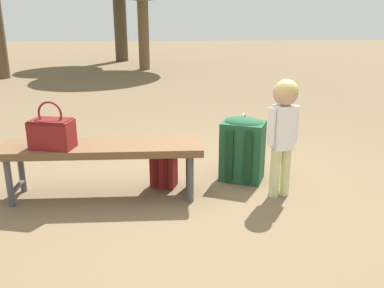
% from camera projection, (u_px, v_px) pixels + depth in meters
% --- Properties ---
extents(ground_plane, '(40.00, 40.00, 0.00)m').
position_uv_depth(ground_plane, '(196.00, 203.00, 3.28)').
color(ground_plane, brown).
rests_on(ground_plane, ground).
extents(park_bench, '(1.60, 0.42, 0.45)m').
position_uv_depth(park_bench, '(102.00, 151.00, 3.29)').
color(park_bench, brown).
rests_on(park_bench, ground).
extents(handbag, '(0.35, 0.24, 0.37)m').
position_uv_depth(handbag, '(52.00, 132.00, 3.15)').
color(handbag, maroon).
rests_on(handbag, park_bench).
extents(child_standing, '(0.25, 0.20, 0.97)m').
position_uv_depth(child_standing, '(284.00, 120.00, 3.23)').
color(child_standing, '#CCCC8C').
rests_on(child_standing, ground).
extents(backpack_large, '(0.44, 0.40, 0.62)m').
position_uv_depth(backpack_large, '(243.00, 147.00, 3.67)').
color(backpack_large, '#1E4C2D').
rests_on(backpack_large, ground).
extents(backpack_small, '(0.24, 0.22, 0.35)m').
position_uv_depth(backpack_small, '(164.00, 167.00, 3.56)').
color(backpack_small, maroon).
rests_on(backpack_small, ground).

